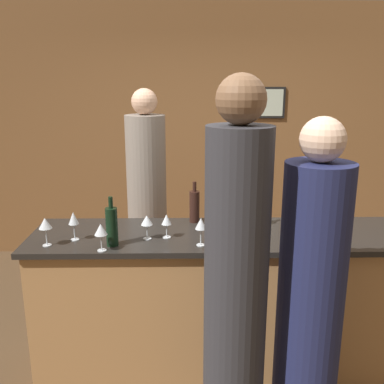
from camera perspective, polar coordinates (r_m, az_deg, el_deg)
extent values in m
plane|color=#4C3823|center=(3.29, 4.59, -22.76)|extent=(14.00, 14.00, 0.00)
cube|color=brown|center=(4.89, 2.42, 7.73)|extent=(8.00, 0.06, 2.80)
cube|color=black|center=(4.89, 9.73, 11.66)|extent=(0.44, 0.02, 0.34)
cube|color=#B7C6B2|center=(4.88, 9.76, 11.65)|extent=(0.39, 0.00, 0.29)
cube|color=#B27F4C|center=(3.01, 4.79, -15.15)|extent=(2.50, 0.58, 1.00)
cube|color=black|center=(2.78, 5.02, -5.84)|extent=(2.56, 0.64, 0.04)
cylinder|color=gray|center=(3.61, -5.94, -3.60)|extent=(0.32, 0.32, 1.73)
sphere|color=tan|center=(3.43, -6.38, 11.89)|extent=(0.21, 0.21, 0.21)
cylinder|color=#2D2D33|center=(2.13, 5.73, -16.26)|extent=(0.30, 0.30, 1.81)
sphere|color=brown|center=(1.82, 6.57, 12.19)|extent=(0.22, 0.22, 0.22)
cylinder|color=#1E234C|center=(2.31, 15.26, -16.53)|extent=(0.32, 0.32, 1.64)
sphere|color=beige|center=(2.00, 17.05, 6.71)|extent=(0.21, 0.21, 0.21)
cylinder|color=black|center=(2.88, 7.83, -2.69)|extent=(0.08, 0.08, 0.20)
cylinder|color=black|center=(2.84, 7.93, 0.09)|extent=(0.03, 0.03, 0.08)
cylinder|color=black|center=(2.58, -10.64, -4.59)|extent=(0.07, 0.07, 0.23)
cylinder|color=black|center=(2.53, -10.80, -1.38)|extent=(0.03, 0.03, 0.07)
cylinder|color=black|center=(2.95, 0.33, -1.97)|extent=(0.07, 0.07, 0.22)
cylinder|color=black|center=(2.91, 0.34, 0.73)|extent=(0.03, 0.03, 0.07)
cylinder|color=silver|center=(2.57, 1.17, -7.08)|extent=(0.05, 0.05, 0.00)
cylinder|color=silver|center=(2.55, 1.18, -5.99)|extent=(0.01, 0.01, 0.10)
cone|color=silver|center=(2.53, 1.19, -4.22)|extent=(0.07, 0.07, 0.07)
cylinder|color=silver|center=(2.61, 3.35, -6.78)|extent=(0.05, 0.05, 0.00)
cylinder|color=silver|center=(2.59, 3.36, -5.73)|extent=(0.01, 0.01, 0.10)
cone|color=silver|center=(2.56, 3.39, -4.07)|extent=(0.07, 0.07, 0.06)
cylinder|color=silver|center=(2.70, -3.38, -6.03)|extent=(0.05, 0.05, 0.00)
cylinder|color=silver|center=(2.68, -3.40, -5.15)|extent=(0.01, 0.01, 0.08)
cone|color=silver|center=(2.66, -3.42, -3.66)|extent=(0.06, 0.06, 0.06)
cylinder|color=silver|center=(2.75, -15.33, -6.13)|extent=(0.05, 0.05, 0.00)
cylinder|color=silver|center=(2.74, -15.41, -5.12)|extent=(0.01, 0.01, 0.10)
cone|color=silver|center=(2.71, -15.53, -3.37)|extent=(0.06, 0.06, 0.08)
cylinder|color=silver|center=(2.69, -5.98, -6.20)|extent=(0.05, 0.05, 0.00)
cylinder|color=silver|center=(2.67, -6.00, -5.25)|extent=(0.01, 0.01, 0.09)
cone|color=silver|center=(2.64, -6.05, -3.74)|extent=(0.07, 0.07, 0.06)
cylinder|color=silver|center=(2.55, -11.92, -7.63)|extent=(0.05, 0.05, 0.00)
cylinder|color=silver|center=(2.53, -11.98, -6.59)|extent=(0.01, 0.01, 0.09)
cone|color=silver|center=(2.50, -12.08, -4.89)|extent=(0.07, 0.07, 0.07)
cylinder|color=silver|center=(2.71, -18.75, -6.73)|extent=(0.05, 0.05, 0.00)
cylinder|color=silver|center=(2.69, -18.85, -5.65)|extent=(0.01, 0.01, 0.10)
cone|color=silver|center=(2.67, -19.00, -3.95)|extent=(0.08, 0.08, 0.06)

